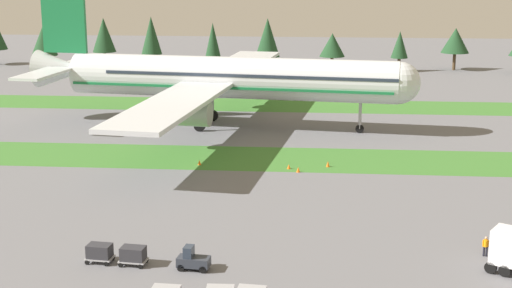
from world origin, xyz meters
TOP-DOWN VIEW (x-y plane):
  - grass_strip_near at (0.00, 45.61)m, footprint 320.00×11.95m
  - grass_strip_far at (0.00, 81.51)m, footprint 320.00×11.95m
  - airliner at (-11.43, 63.77)m, footprint 57.85×71.45m
  - baggage_tug at (-6.75, 10.19)m, footprint 2.72×1.57m
  - cargo_dolly_lead at (-11.74, 10.73)m, footprint 2.35×1.73m
  - cargo_dolly_second at (-14.63, 11.04)m, footprint 2.35×1.73m
  - ground_crew_marshaller at (17.30, 15.07)m, footprint 0.56×0.36m
  - taxiway_marker_0 at (-11.23, 42.01)m, footprint 0.44×0.44m
  - taxiway_marker_1 at (0.84, 39.73)m, footprint 0.44×0.44m
  - taxiway_marker_2 at (-0.32, 41.10)m, footprint 0.44×0.44m
  - taxiway_marker_3 at (4.34, 42.39)m, footprint 0.44×0.44m
  - distant_tree_line at (-7.07, 125.30)m, footprint 184.86×10.78m

SIDE VIEW (x-z plane):
  - grass_strip_near at x=0.00m, z-range 0.00..0.01m
  - grass_strip_far at x=0.00m, z-range 0.00..0.01m
  - taxiway_marker_2 at x=-0.32m, z-range 0.00..0.57m
  - taxiway_marker_0 at x=-11.23m, z-range 0.00..0.60m
  - taxiway_marker_1 at x=0.84m, z-range 0.00..0.62m
  - taxiway_marker_3 at x=4.34m, z-range 0.00..0.70m
  - baggage_tug at x=-6.75m, z-range -0.17..1.80m
  - cargo_dolly_lead at x=-11.74m, z-range 0.14..1.69m
  - cargo_dolly_second at x=-14.63m, z-range 0.14..1.69m
  - ground_crew_marshaller at x=17.30m, z-range 0.08..1.82m
  - distant_tree_line at x=-7.07m, z-range 0.75..12.94m
  - airliner at x=-11.43m, z-range -2.95..17.87m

